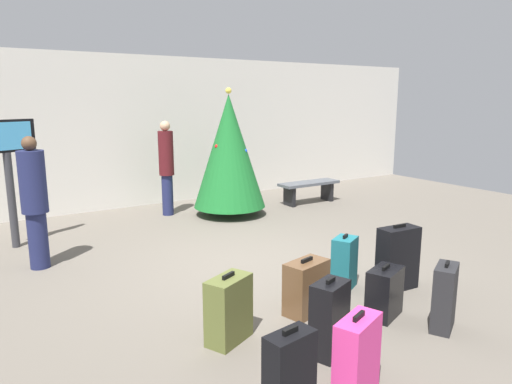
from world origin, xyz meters
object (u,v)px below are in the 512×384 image
object	(u,v)px
waiting_bench	(309,187)
suitcase_3	(344,263)
suitcase_2	(289,383)
holiday_tree	(229,151)
suitcase_5	(229,309)
flight_info_kiosk	(7,159)
suitcase_1	(444,297)
suitcase_8	(385,293)
suitcase_0	(398,258)
traveller_1	(166,165)
suitcase_6	(357,359)
traveller_0	(34,200)
suitcase_7	(306,287)
suitcase_4	(329,319)

from	to	relation	value
waiting_bench	suitcase_3	xyz separation A→B (m)	(-2.66, -3.97, -0.04)
suitcase_2	holiday_tree	bearing A→B (deg)	64.32
suitcase_2	suitcase_5	size ratio (longest dim) A/B	1.14
flight_info_kiosk	suitcase_1	size ratio (longest dim) A/B	2.81
suitcase_8	suitcase_0	bearing A→B (deg)	31.98
flight_info_kiosk	suitcase_0	size ratio (longest dim) A/B	2.44
traveller_1	suitcase_0	bearing A→B (deg)	-79.38
suitcase_1	suitcase_6	world-z (taller)	suitcase_6
waiting_bench	traveller_1	bearing A→B (deg)	167.50
traveller_0	suitcase_5	xyz separation A→B (m)	(1.22, -3.15, -0.64)
waiting_bench	suitcase_7	xyz separation A→B (m)	(-3.49, -4.27, -0.07)
flight_info_kiosk	suitcase_1	bearing A→B (deg)	-57.69
suitcase_1	suitcase_7	xyz separation A→B (m)	(-0.94, 1.03, -0.04)
flight_info_kiosk	traveller_0	xyz separation A→B (m)	(0.18, -1.20, -0.43)
suitcase_2	suitcase_6	bearing A→B (deg)	0.97
holiday_tree	suitcase_5	xyz separation A→B (m)	(-2.47, -4.36, -0.96)
flight_info_kiosk	traveller_1	xyz separation A→B (m)	(2.82, 0.68, -0.39)
suitcase_4	suitcase_8	distance (m)	1.05
traveller_0	suitcase_1	bearing A→B (deg)	-52.29
holiday_tree	suitcase_2	xyz separation A→B (m)	(-2.73, -5.68, -0.91)
suitcase_3	suitcase_7	xyz separation A→B (m)	(-0.83, -0.30, -0.03)
suitcase_6	suitcase_8	distance (m)	1.53
suitcase_4	suitcase_7	xyz separation A→B (m)	(0.36, 0.78, -0.06)
flight_info_kiosk	suitcase_0	xyz separation A→B (m)	(3.76, -4.34, -1.01)
suitcase_1	suitcase_4	distance (m)	1.33
traveller_1	suitcase_0	size ratio (longest dim) A/B	2.31
suitcase_5	suitcase_2	bearing A→B (deg)	-101.08
suitcase_7	suitcase_8	bearing A→B (deg)	-38.35
suitcase_2	suitcase_7	world-z (taller)	suitcase_2
suitcase_5	suitcase_7	world-z (taller)	suitcase_5
waiting_bench	flight_info_kiosk	bearing A→B (deg)	179.98
suitcase_6	suitcase_7	size ratio (longest dim) A/B	1.14
suitcase_6	suitcase_2	bearing A→B (deg)	-179.03
suitcase_1	suitcase_3	bearing A→B (deg)	94.87
suitcase_3	suitcase_4	xyz separation A→B (m)	(-1.19, -1.08, 0.03)
traveller_1	suitcase_2	size ratio (longest dim) A/B	2.40
flight_info_kiosk	suitcase_2	world-z (taller)	flight_info_kiosk
traveller_0	suitcase_2	distance (m)	4.61
holiday_tree	traveller_1	xyz separation A→B (m)	(-1.05, 0.66, -0.27)
flight_info_kiosk	suitcase_4	world-z (taller)	flight_info_kiosk
suitcase_7	suitcase_5	bearing A→B (deg)	-175.49
suitcase_1	suitcase_8	xyz separation A→B (m)	(-0.29, 0.51, -0.07)
waiting_bench	suitcase_0	world-z (taller)	suitcase_0
suitcase_6	traveller_1	bearing A→B (deg)	80.79
suitcase_5	suitcase_1	bearing A→B (deg)	-26.00
holiday_tree	traveller_0	distance (m)	3.90
flight_info_kiosk	suitcase_4	xyz separation A→B (m)	(2.04, -5.05, -1.04)
suitcase_3	suitcase_6	bearing A→B (deg)	-130.72
traveller_1	suitcase_5	world-z (taller)	traveller_1
holiday_tree	suitcase_5	world-z (taller)	holiday_tree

